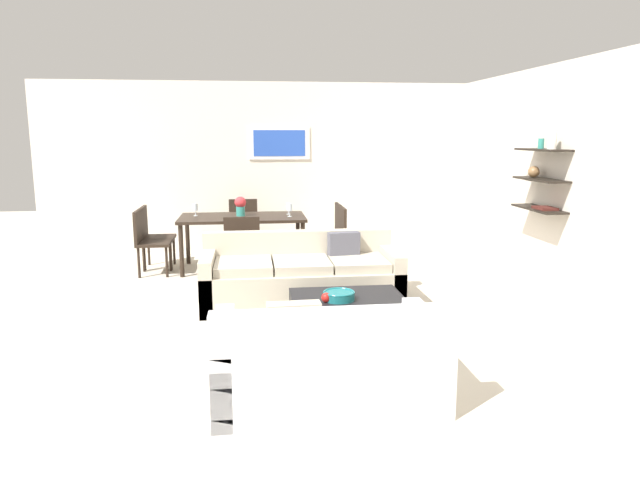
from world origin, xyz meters
The scene contains 20 objects.
ground_plane centered at (0.00, 0.00, 0.00)m, with size 18.00×18.00×0.00m, color beige.
back_wall_unit centered at (0.30, 3.53, 1.35)m, with size 8.40×0.09×2.70m.
right_wall_shelf_unit centered at (3.03, 0.60, 1.35)m, with size 0.34×8.20×2.70m.
sofa_beige centered at (-0.03, 0.34, 0.29)m, with size 2.18×0.90×0.78m.
loveseat_white centered at (-0.06, -2.07, 0.29)m, with size 1.61×0.90×0.78m.
coffee_table centered at (0.31, -0.84, 0.19)m, with size 1.05×0.94×0.38m.
decorative_bowl centered at (0.21, -0.85, 0.42)m, with size 0.30×0.30×0.08m.
apple_on_coffee_table centered at (0.09, -0.91, 0.42)m, with size 0.09×0.09×0.09m, color red.
dining_table centered at (-0.69, 2.16, 0.68)m, with size 1.74×0.93×0.75m.
dining_chair_left_near centered at (-1.97, 1.95, 0.50)m, with size 0.44×0.44×0.88m.
dining_chair_left_far centered at (-1.97, 2.37, 0.50)m, with size 0.44×0.44×0.88m.
dining_chair_head centered at (-0.69, 3.03, 0.50)m, with size 0.44×0.44×0.88m.
dining_chair_right_near centered at (0.59, 1.95, 0.50)m, with size 0.44×0.44×0.88m.
dining_chair_right_far centered at (0.59, 2.37, 0.50)m, with size 0.44×0.44×0.88m.
dining_chair_foot centered at (-0.69, 1.28, 0.50)m, with size 0.44×0.44×0.88m.
wine_glass_right_near centered at (-0.03, 2.04, 0.87)m, with size 0.08×0.08×0.18m.
wine_glass_head centered at (-0.69, 2.56, 0.87)m, with size 0.08×0.08×0.17m.
wine_glass_right_far centered at (-0.03, 2.27, 0.86)m, with size 0.06×0.06×0.16m.
wine_glass_left_far centered at (-1.34, 2.27, 0.87)m, with size 0.07×0.07×0.17m.
centerpiece_vase centered at (-0.71, 2.19, 0.90)m, with size 0.16×0.16×0.27m.
Camera 1 is at (-0.58, -5.92, 1.89)m, focal length 32.40 mm.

